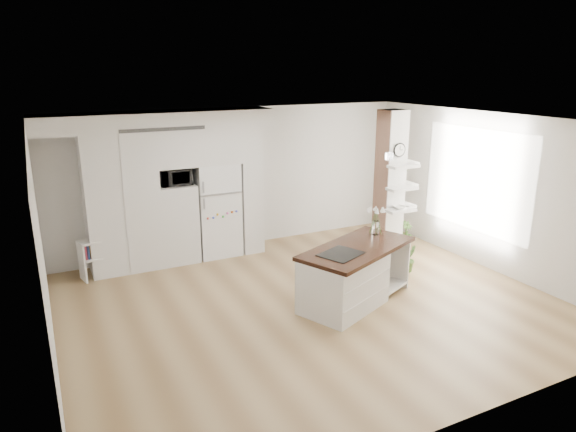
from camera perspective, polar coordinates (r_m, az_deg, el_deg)
name	(u,v)px	position (r m, az deg, el deg)	size (l,w,h in m)	color
floor	(310,304)	(7.81, 2.51, -9.71)	(7.00, 6.00, 0.01)	tan
room	(312,183)	(7.20, 2.70, 3.70)	(7.04, 6.04, 2.72)	white
cabinet_wall	(165,181)	(9.22, -13.53, 3.82)	(4.00, 0.71, 2.70)	white
refrigerator	(216,209)	(9.62, -7.96, 0.76)	(0.78, 0.69, 1.75)	white
column	(396,185)	(9.53, 11.88, 3.37)	(0.69, 0.90, 2.70)	silver
window	(476,180)	(9.64, 20.17, 3.77)	(2.40, 2.40, 0.00)	white
pendant_light	(403,154)	(8.22, 12.68, 6.77)	(0.12, 0.12, 0.10)	white
kitchen_island	(348,277)	(7.64, 6.70, -6.70)	(2.12, 1.59, 1.43)	white
bookshelf	(100,260)	(9.21, -20.17, -4.62)	(0.62, 0.44, 0.67)	white
floor_plant_a	(409,258)	(9.14, 13.31, -4.60)	(0.26, 0.21, 0.47)	#436D2B
floor_plant_b	(406,233)	(10.48, 12.94, -1.84)	(0.27, 0.27, 0.48)	#436D2B
microwave	(175,177)	(9.20, -12.44, 4.28)	(0.54, 0.37, 0.30)	#2D2D2D
shelf_plant	(401,173)	(9.78, 12.49, 4.70)	(0.27, 0.23, 0.30)	#436D2B
decor_bowl	(399,207)	(9.39, 12.25, 0.96)	(0.22, 0.22, 0.05)	white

